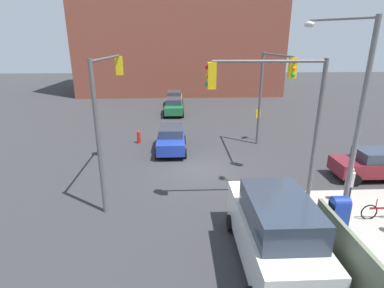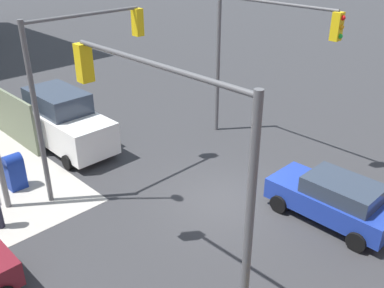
# 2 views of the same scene
# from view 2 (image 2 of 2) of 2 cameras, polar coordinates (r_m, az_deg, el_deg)

# --- Properties ---
(ground_plane) EXTENTS (120.00, 120.00, 0.00)m
(ground_plane) POSITION_cam_2_polar(r_m,az_deg,el_deg) (15.90, 4.25, -7.54)
(ground_plane) COLOR #333335
(traffic_signal_nw_corner) EXTENTS (5.91, 0.36, 6.50)m
(traffic_signal_nw_corner) POSITION_cam_2_polar(r_m,az_deg,el_deg) (9.42, -2.88, -0.11)
(traffic_signal_nw_corner) COLOR #59595B
(traffic_signal_nw_corner) RESTS_ON ground
(traffic_signal_se_corner) EXTENTS (6.00, 0.36, 6.50)m
(traffic_signal_se_corner) POSITION_cam_2_polar(r_m,az_deg,el_deg) (18.58, 9.02, 13.01)
(traffic_signal_se_corner) COLOR #59595B
(traffic_signal_se_corner) RESTS_ON ground
(traffic_signal_ne_corner) EXTENTS (0.36, 4.79, 6.50)m
(traffic_signal_ne_corner) POSITION_cam_2_polar(r_m,az_deg,el_deg) (15.59, -14.75, 9.62)
(traffic_signal_ne_corner) COLOR #59595B
(traffic_signal_ne_corner) RESTS_ON ground
(mailbox_blue) EXTENTS (0.56, 0.64, 1.43)m
(mailbox_blue) POSITION_cam_2_polar(r_m,az_deg,el_deg) (17.57, -22.60, -3.27)
(mailbox_blue) COLOR navy
(mailbox_blue) RESTS_ON ground
(sedan_blue) EXTENTS (4.22, 2.02, 1.62)m
(sedan_blue) POSITION_cam_2_polar(r_m,az_deg,el_deg) (15.22, 18.37, -6.91)
(sedan_blue) COLOR #1E389E
(sedan_blue) RESTS_ON ground
(van_white_delivery) EXTENTS (5.40, 2.32, 2.62)m
(van_white_delivery) POSITION_cam_2_polar(r_m,az_deg,el_deg) (20.04, -16.74, 2.98)
(van_white_delivery) COLOR white
(van_white_delivery) RESTS_ON ground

